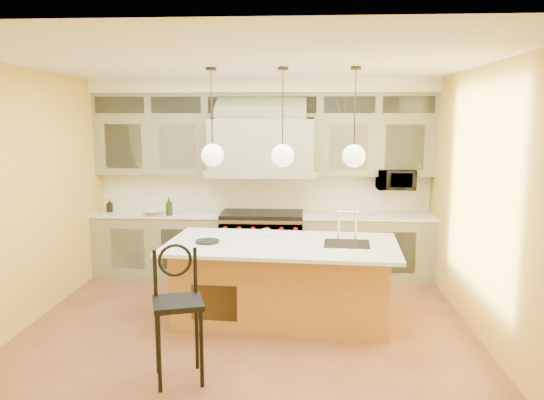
# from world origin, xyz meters

# --- Properties ---
(floor) EXTENTS (5.00, 5.00, 0.00)m
(floor) POSITION_xyz_m (0.00, 0.00, 0.00)
(floor) COLOR brown
(floor) RESTS_ON ground
(ceiling) EXTENTS (5.00, 5.00, 0.00)m
(ceiling) POSITION_xyz_m (0.00, 0.00, 2.90)
(ceiling) COLOR white
(ceiling) RESTS_ON wall_back
(wall_back) EXTENTS (5.00, 0.00, 5.00)m
(wall_back) POSITION_xyz_m (0.00, 2.50, 1.45)
(wall_back) COLOR gold
(wall_back) RESTS_ON ground
(wall_front) EXTENTS (5.00, 0.00, 5.00)m
(wall_front) POSITION_xyz_m (0.00, -2.50, 1.45)
(wall_front) COLOR gold
(wall_front) RESTS_ON ground
(wall_left) EXTENTS (0.00, 5.00, 5.00)m
(wall_left) POSITION_xyz_m (-2.50, 0.00, 1.45)
(wall_left) COLOR gold
(wall_left) RESTS_ON ground
(wall_right) EXTENTS (0.00, 5.00, 5.00)m
(wall_right) POSITION_xyz_m (2.50, 0.00, 1.45)
(wall_right) COLOR gold
(wall_right) RESTS_ON ground
(back_cabinetry) EXTENTS (5.00, 0.77, 2.90)m
(back_cabinetry) POSITION_xyz_m (0.00, 2.23, 1.43)
(back_cabinetry) COLOR gray
(back_cabinetry) RESTS_ON floor
(range) EXTENTS (1.20, 0.74, 0.96)m
(range) POSITION_xyz_m (0.00, 2.14, 0.49)
(range) COLOR silver
(range) RESTS_ON floor
(kitchen_island) EXTENTS (2.74, 1.58, 1.35)m
(kitchen_island) POSITION_xyz_m (0.37, 0.45, 0.47)
(kitchen_island) COLOR #A27839
(kitchen_island) RESTS_ON floor
(counter_stool) EXTENTS (0.54, 0.54, 1.22)m
(counter_stool) POSITION_xyz_m (-0.51, -1.07, 0.70)
(counter_stool) COLOR black
(counter_stool) RESTS_ON floor
(microwave) EXTENTS (0.54, 0.37, 0.30)m
(microwave) POSITION_xyz_m (1.95, 2.25, 1.45)
(microwave) COLOR black
(microwave) RESTS_ON back_cabinetry
(oil_bottle_a) EXTENTS (0.11, 0.12, 0.27)m
(oil_bottle_a) POSITION_xyz_m (-1.33, 1.92, 1.07)
(oil_bottle_a) COLOR #183213
(oil_bottle_a) RESTS_ON back_cabinetry
(oil_bottle_b) EXTENTS (0.10, 0.10, 0.20)m
(oil_bottle_b) POSITION_xyz_m (-2.30, 2.15, 1.04)
(oil_bottle_b) COLOR black
(oil_bottle_b) RESTS_ON back_cabinetry
(fruit_bowl) EXTENTS (0.34, 0.34, 0.07)m
(fruit_bowl) POSITION_xyz_m (-1.56, 1.92, 0.98)
(fruit_bowl) COLOR beige
(fruit_bowl) RESTS_ON back_cabinetry
(cup) EXTENTS (0.11, 0.11, 0.09)m
(cup) POSITION_xyz_m (0.16, 0.71, 0.97)
(cup) COLOR white
(cup) RESTS_ON kitchen_island
(pendant_left) EXTENTS (0.26, 0.26, 1.11)m
(pendant_left) POSITION_xyz_m (-0.43, 0.45, 1.95)
(pendant_left) COLOR #2D2319
(pendant_left) RESTS_ON ceiling
(pendant_center) EXTENTS (0.26, 0.26, 1.11)m
(pendant_center) POSITION_xyz_m (0.37, 0.45, 1.95)
(pendant_center) COLOR #2D2319
(pendant_center) RESTS_ON ceiling
(pendant_right) EXTENTS (0.26, 0.26, 1.11)m
(pendant_right) POSITION_xyz_m (1.17, 0.45, 1.95)
(pendant_right) COLOR #2D2319
(pendant_right) RESTS_ON ceiling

